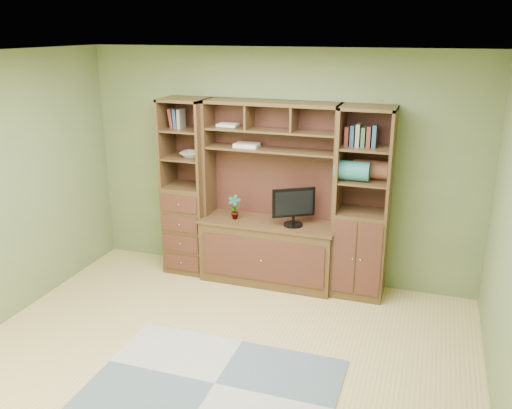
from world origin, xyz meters
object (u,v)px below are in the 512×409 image
(center_hutch, at_px, (268,196))
(left_tower, at_px, (187,187))
(right_tower, at_px, (363,204))
(monitor, at_px, (294,200))

(center_hutch, distance_m, left_tower, 1.00)
(left_tower, relative_size, right_tower, 1.00)
(right_tower, xyz_separation_m, monitor, (-0.73, -0.07, -0.00))
(left_tower, distance_m, monitor, 1.30)
(left_tower, height_order, right_tower, same)
(right_tower, height_order, monitor, right_tower)
(right_tower, distance_m, monitor, 0.73)
(center_hutch, bearing_deg, left_tower, 177.71)
(right_tower, relative_size, monitor, 3.52)
(center_hutch, bearing_deg, right_tower, 2.23)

